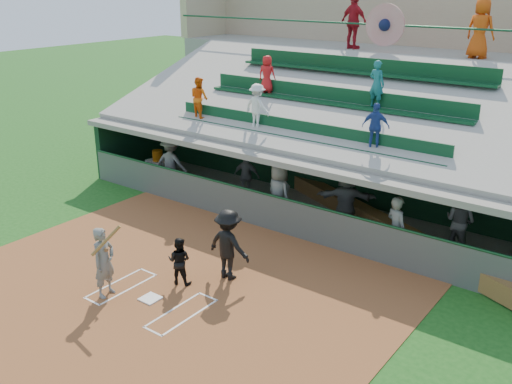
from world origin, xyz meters
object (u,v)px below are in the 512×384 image
Objects in this scene: batter_at_plate at (104,262)px; catcher at (179,261)px; white_table at (158,169)px; home_plate at (150,298)px; water_cooler at (158,156)px.

batter_at_plate is 1.60× the size of catcher.
white_table is at bearing 127.79° from batter_at_plate.
batter_at_plate is at bearing 34.95° from catcher.
white_table is at bearing -60.95° from catcher.
catcher is 1.57× the size of white_table.
batter_at_plate reaches higher than catcher.
water_cooler is at bearing 134.52° from home_plate.
home_plate is 0.22× the size of batter_at_plate.
batter_at_plate is 2.52× the size of white_table.
white_table is at bearing 153.06° from water_cooler.
catcher is 8.30m from white_table.
catcher reaches higher than water_cooler.
white_table reaches higher than home_plate.
batter_at_plate is 1.80m from catcher.
water_cooler is (-6.27, 5.35, 0.29)m from catcher.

